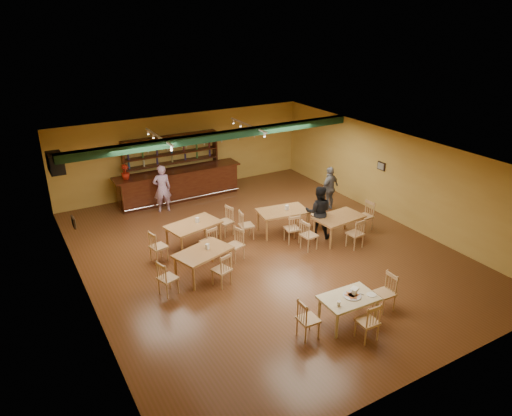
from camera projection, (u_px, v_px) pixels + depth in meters
floor at (263, 251)px, 13.94m from camera, size 12.00×12.00×0.00m
ceiling_beam at (219, 136)px, 15.04m from camera, size 10.00×0.30×0.25m
track_rail_left at (159, 137)px, 14.66m from camera, size 0.05×2.50×0.05m
track_rail_right at (248, 125)px, 16.13m from camera, size 0.05×2.50×0.05m
ac_unit at (56, 163)px, 14.16m from camera, size 0.34×0.70×0.48m
picture_left at (73, 222)px, 11.79m from camera, size 0.04×0.34×0.28m
picture_right at (381, 166)px, 15.94m from camera, size 0.04×0.34×0.28m
bar_counter at (179, 184)px, 17.54m from camera, size 4.77×0.85×1.13m
back_bar_hutch at (172, 165)px, 17.82m from camera, size 3.69×0.40×2.28m
poinsettia at (125, 172)px, 16.33m from camera, size 0.38×0.38×0.53m
dining_table_a at (194, 235)px, 14.03m from camera, size 1.73×1.26×0.78m
dining_table_b at (282, 221)px, 14.96m from camera, size 1.66×1.15×0.77m
dining_table_c at (204, 263)px, 12.54m from camera, size 1.68×1.30×0.74m
dining_table_d at (338, 228)px, 14.56m from camera, size 1.58×1.03×0.75m
near_table at (348, 310)px, 10.67m from camera, size 1.30×0.86×0.68m
pizza_tray at (352, 296)px, 10.58m from camera, size 0.43×0.43×0.01m
parmesan_shaker at (339, 303)px, 10.22m from camera, size 0.08×0.08×0.11m
napkin_stack at (355, 289)px, 10.82m from camera, size 0.25×0.22×0.03m
pizza_server at (355, 293)px, 10.67m from camera, size 0.27×0.31×0.00m
side_plate at (371, 295)px, 10.62m from camera, size 0.23×0.23×0.01m
patron_bar at (162, 189)px, 16.35m from camera, size 0.67×0.49×1.70m
patron_right_a at (318, 212)px, 14.51m from camera, size 1.04×0.99×1.69m
patron_right_b at (330, 188)px, 16.54m from camera, size 1.00×0.65×1.59m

